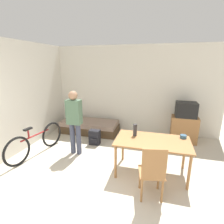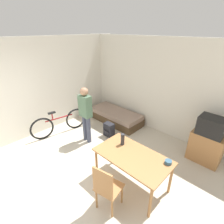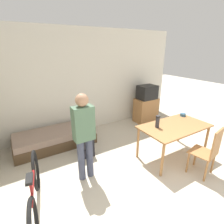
% 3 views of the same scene
% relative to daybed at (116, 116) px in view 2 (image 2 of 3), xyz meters
% --- Properties ---
extents(ground_plane, '(20.00, 20.00, 0.00)m').
position_rel_daybed_xyz_m(ground_plane, '(1.10, -3.14, -0.19)').
color(ground_plane, beige).
extents(wall_back, '(5.60, 0.06, 2.70)m').
position_rel_daybed_xyz_m(wall_back, '(1.10, 0.50, 1.16)').
color(wall_back, silver).
rests_on(wall_back, ground_plane).
extents(wall_left, '(0.06, 4.62, 2.70)m').
position_rel_daybed_xyz_m(wall_left, '(-1.23, -1.33, 1.16)').
color(wall_left, silver).
rests_on(wall_left, ground_plane).
extents(daybed, '(1.82, 0.79, 0.38)m').
position_rel_daybed_xyz_m(daybed, '(0.00, 0.00, 0.00)').
color(daybed, '#4C3823').
rests_on(daybed, ground_plane).
extents(tv, '(0.70, 0.43, 1.15)m').
position_rel_daybed_xyz_m(tv, '(2.84, 0.03, 0.36)').
color(tv, '#9E6B3D').
rests_on(tv, ground_plane).
extents(dining_table, '(1.43, 0.81, 0.72)m').
position_rel_daybed_xyz_m(dining_table, '(2.03, -1.73, 0.46)').
color(dining_table, '#9E6B3D').
rests_on(dining_table, ground_plane).
extents(wooden_chair, '(0.47, 0.47, 0.96)m').
position_rel_daybed_xyz_m(wooden_chair, '(2.08, -2.47, 0.34)').
color(wooden_chair, '#9E6B3D').
rests_on(wooden_chair, ground_plane).
extents(bicycle, '(0.34, 1.68, 0.75)m').
position_rel_daybed_xyz_m(bicycle, '(-0.69, -1.69, 0.16)').
color(bicycle, black).
rests_on(bicycle, ground_plane).
extents(person_standing, '(0.34, 0.21, 1.56)m').
position_rel_daybed_xyz_m(person_standing, '(0.20, -1.38, 0.72)').
color(person_standing, '#3D4256').
rests_on(person_standing, ground_plane).
extents(thermos_flask, '(0.08, 0.08, 0.25)m').
position_rel_daybed_xyz_m(thermos_flask, '(1.67, -1.59, 0.67)').
color(thermos_flask, '#2D2D33').
rests_on(thermos_flask, dining_table).
extents(mate_bowl, '(0.13, 0.13, 0.06)m').
position_rel_daybed_xyz_m(mate_bowl, '(2.62, -1.46, 0.57)').
color(mate_bowl, '#335670').
rests_on(mate_bowl, dining_table).
extents(backpack, '(0.29, 0.23, 0.41)m').
position_rel_daybed_xyz_m(backpack, '(0.47, -0.79, 0.02)').
color(backpack, black).
rests_on(backpack, ground_plane).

